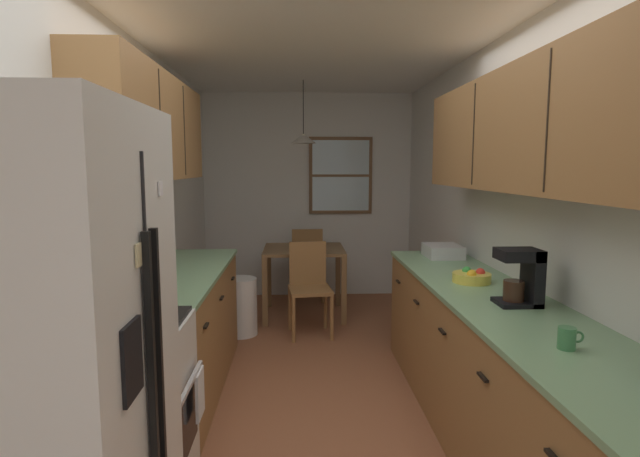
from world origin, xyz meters
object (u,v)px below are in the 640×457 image
at_px(dining_chair_far, 307,260).
at_px(dish_rack, 443,251).
at_px(dining_chair_near, 309,283).
at_px(trash_bin, 240,307).
at_px(fruit_bowl, 472,277).
at_px(microwave_over_range, 78,157).
at_px(dining_table, 304,259).
at_px(mug_by_coffeemaker, 567,338).
at_px(coffee_maker, 523,276).
at_px(stove_range, 118,416).
at_px(refrigerator, 42,397).
at_px(storage_canister, 140,286).

relative_size(dining_chair_far, dish_rack, 2.65).
height_order(dining_chair_near, trash_bin, dining_chair_near).
height_order(fruit_bowl, dish_rack, dish_rack).
bearing_deg(microwave_over_range, dining_chair_near, 66.91).
bearing_deg(microwave_over_range, dining_table, 71.69).
height_order(trash_bin, dish_rack, dish_rack).
bearing_deg(mug_by_coffeemaker, dining_chair_near, 108.76).
height_order(dining_table, coffee_maker, coffee_maker).
height_order(stove_range, mug_by_coffeemaker, stove_range).
height_order(stove_range, dish_rack, stove_range).
xyz_separation_m(refrigerator, fruit_bowl, (1.94, 1.57, 0.02)).
xyz_separation_m(microwave_over_range, trash_bin, (0.41, 2.52, -1.40)).
xyz_separation_m(stove_range, dining_table, (0.93, 3.14, 0.16)).
bearing_deg(trash_bin, mug_by_coffeemaker, -60.00).
height_order(dining_chair_far, storage_canister, storage_canister).
xyz_separation_m(stove_range, mug_by_coffeemaker, (1.95, -0.35, 0.47)).
height_order(coffee_maker, mug_by_coffeemaker, coffee_maker).
xyz_separation_m(dining_table, storage_canister, (-0.93, -2.71, 0.37)).
height_order(microwave_over_range, dining_chair_near, microwave_over_range).
xyz_separation_m(storage_canister, dish_rack, (2.06, 1.31, -0.04)).
bearing_deg(coffee_maker, microwave_over_range, -172.10).
relative_size(microwave_over_range, dining_table, 0.71).
bearing_deg(dining_chair_far, dining_chair_near, -90.21).
bearing_deg(refrigerator, fruit_bowl, 38.91).
bearing_deg(mug_by_coffeemaker, trash_bin, 120.00).
xyz_separation_m(refrigerator, dining_chair_near, (0.93, 3.27, -0.42)).
bearing_deg(stove_range, storage_canister, 90.73).
xyz_separation_m(trash_bin, fruit_bowl, (1.68, -1.68, 0.66)).
bearing_deg(storage_canister, dining_table, 71.00).
bearing_deg(stove_range, dish_rack, 40.34).
bearing_deg(refrigerator, dining_chair_far, 78.19).
distance_m(refrigerator, mug_by_coffeemaker, 1.95).
bearing_deg(refrigerator, dining_table, 77.06).
bearing_deg(stove_range, fruit_bowl, 22.95).
height_order(refrigerator, dining_table, refrigerator).
relative_size(microwave_over_range, trash_bin, 1.10).
xyz_separation_m(refrigerator, microwave_over_range, (-0.15, 0.73, 0.77)).
relative_size(stove_range, fruit_bowl, 4.51).
bearing_deg(dining_table, refrigerator, -102.94).
relative_size(stove_range, storage_canister, 5.90).
bearing_deg(mug_by_coffeemaker, dish_rack, 87.20).
distance_m(storage_canister, dish_rack, 2.44).
distance_m(coffee_maker, fruit_bowl, 0.56).
distance_m(dining_chair_near, coffee_maker, 2.55).
relative_size(refrigerator, dining_chair_near, 2.04).
xyz_separation_m(dining_chair_near, coffee_maker, (1.10, -2.24, 0.56)).
bearing_deg(fruit_bowl, stove_range, -157.05).
height_order(refrigerator, dish_rack, refrigerator).
bearing_deg(coffee_maker, dining_table, 111.84).
bearing_deg(dining_table, mug_by_coffeemaker, -73.67).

